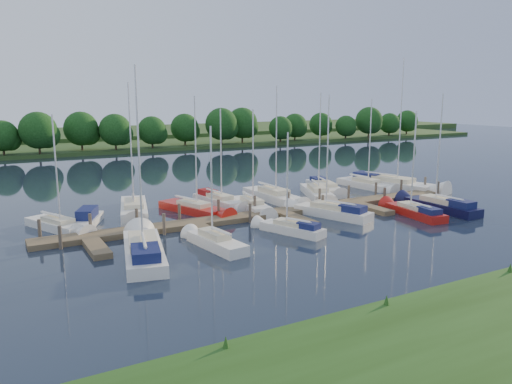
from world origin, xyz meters
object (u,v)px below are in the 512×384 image
motorboat (87,221)px  sailboat_n_5 (252,207)px  sailboat_n_0 (59,227)px  sailboat_s_2 (291,229)px  dock (284,214)px

motorboat → sailboat_n_5: bearing=-161.1°
sailboat_n_0 → sailboat_n_5: 16.22m
motorboat → sailboat_s_2: bearing=167.9°
motorboat → sailboat_s_2: 16.03m
motorboat → sailboat_n_5: sailboat_n_5 is taller
dock → motorboat: (-15.28, 4.78, 0.16)m
dock → sailboat_n_5: bearing=109.8°
dock → sailboat_n_5: 3.62m
sailboat_n_0 → motorboat: size_ratio=1.73×
sailboat_n_5 → sailboat_s_2: sailboat_n_5 is taller
dock → motorboat: size_ratio=7.59×
dock → motorboat: motorboat is taller
sailboat_n_0 → motorboat: bearing=161.2°
dock → sailboat_s_2: sailboat_s_2 is taller
sailboat_n_5 → sailboat_s_2: 8.26m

